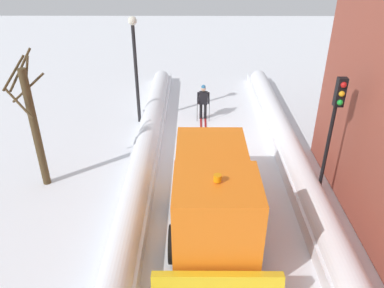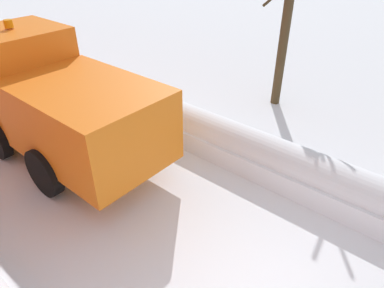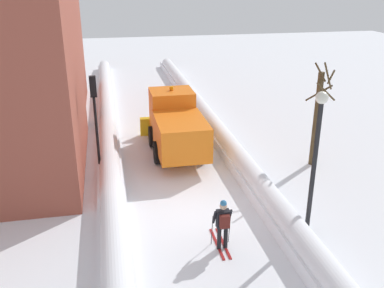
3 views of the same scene
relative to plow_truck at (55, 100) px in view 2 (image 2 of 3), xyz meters
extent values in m
cube|color=white|center=(2.57, 3.86, -1.23)|extent=(1.10, 36.00, 0.50)
cylinder|color=white|center=(2.57, 3.86, -0.97)|extent=(0.90, 34.20, 0.90)
cube|color=orange|center=(0.00, -1.32, -0.08)|extent=(2.30, 3.40, 1.60)
cube|color=orange|center=(0.00, 1.38, 0.27)|extent=(2.20, 2.00, 2.30)
cube|color=yellow|center=(0.00, 2.73, -0.93)|extent=(3.20, 0.46, 1.13)
cylinder|color=orange|center=(0.00, 1.38, 1.54)|extent=(0.20, 0.20, 0.18)
cylinder|color=black|center=(1.15, 1.08, -0.93)|extent=(0.25, 1.10, 1.10)
cylinder|color=black|center=(-1.15, -1.12, -0.93)|extent=(0.25, 1.10, 1.10)
cylinder|color=black|center=(1.15, -1.12, -0.93)|extent=(0.25, 1.10, 1.10)
cylinder|color=#473620|center=(6.12, -2.69, 0.75)|extent=(0.28, 0.28, 4.45)
camera|label=1|loc=(0.58, 8.95, 6.72)|focal=35.14mm
camera|label=2|loc=(-3.57, -7.24, 3.48)|focal=32.12mm
camera|label=3|loc=(-3.22, -19.81, 6.98)|focal=39.79mm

